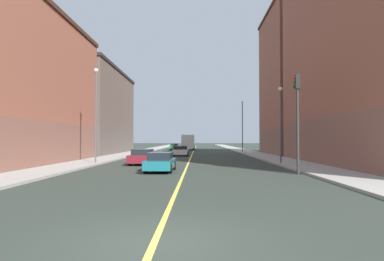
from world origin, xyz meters
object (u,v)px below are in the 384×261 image
object	(u,v)px
traffic_light_left_near	(297,110)
box_truck	(188,142)
building_left_near	(383,36)
street_lamp_left_near	(281,116)
car_white	(181,151)
car_green	(174,147)
car_teal	(161,162)
street_lamp_right_near	(96,106)
street_lamp_left_far	(242,122)
car_maroon	(143,157)
building_left_mid	(304,83)
building_right_midblock	(86,112)

from	to	relation	value
traffic_light_left_near	box_truck	size ratio (longest dim) A/B	0.78
building_left_near	street_lamp_left_near	bearing A→B (deg)	167.53
car_white	car_green	size ratio (longest dim) A/B	0.95
car_teal	car_green	size ratio (longest dim) A/B	1.05
building_left_near	car_teal	size ratio (longest dim) A/B	5.38
building_left_near	street_lamp_right_near	distance (m)	24.87
street_lamp_left_far	car_maroon	size ratio (longest dim) A/B	1.92
building_left_mid	street_lamp_left_near	distance (m)	21.42
street_lamp_left_far	car_teal	distance (m)	34.07
traffic_light_left_near	box_truck	world-z (taller)	traffic_light_left_near
traffic_light_left_near	car_maroon	distance (m)	14.07
building_right_midblock	car_green	distance (m)	25.15
building_right_midblock	street_lamp_right_near	xyz separation A→B (m)	(7.99, -21.33, -1.26)
building_left_near	building_right_midblock	world-z (taller)	building_left_near
car_white	car_maroon	world-z (taller)	car_maroon
car_green	box_truck	size ratio (longest dim) A/B	0.55
traffic_light_left_near	box_truck	distance (m)	49.47
car_maroon	box_truck	size ratio (longest dim) A/B	0.54
building_left_near	street_lamp_right_near	bearing A→B (deg)	176.04
street_lamp_left_near	car_maroon	distance (m)	12.52
building_right_midblock	building_left_mid	bearing A→B (deg)	-4.15
car_green	building_right_midblock	bearing A→B (deg)	-118.96
street_lamp_left_near	car_teal	size ratio (longest dim) A/B	1.45
car_maroon	car_green	world-z (taller)	car_maroon
car_maroon	box_truck	bearing A→B (deg)	86.15
building_right_midblock	street_lamp_left_near	xyz separation A→B (m)	(24.18, -21.24, -2.14)
building_left_mid	box_truck	xyz separation A→B (m)	(-17.26, 21.31, -8.68)
car_maroon	building_left_near	bearing A→B (deg)	-3.98
car_green	car_maroon	bearing A→B (deg)	-89.58
traffic_light_left_near	street_lamp_left_far	size ratio (longest dim) A/B	0.75
traffic_light_left_near	street_lamp_left_near	distance (m)	8.57
traffic_light_left_near	street_lamp_left_near	bearing A→B (deg)	83.19
car_teal	building_left_mid	bearing A→B (deg)	55.31
building_left_mid	car_teal	world-z (taller)	building_left_mid
building_left_near	car_white	xyz separation A→B (m)	(-17.47, 17.10, -10.02)
building_left_near	building_right_midblock	bearing A→B (deg)	144.43
building_left_near	building_right_midblock	size ratio (longest dim) A/B	1.15
car_maroon	traffic_light_left_near	bearing A→B (deg)	-36.50
car_maroon	car_teal	size ratio (longest dim) A/B	0.95
street_lamp_left_near	car_teal	xyz separation A→B (m)	(-9.73, -6.70, -3.57)
building_left_near	car_white	distance (m)	26.42
car_teal	box_truck	size ratio (longest dim) A/B	0.57
traffic_light_left_near	street_lamp_left_near	world-z (taller)	street_lamp_left_near
box_truck	traffic_light_left_near	bearing A→B (deg)	-80.38
traffic_light_left_near	street_lamp_left_far	world-z (taller)	street_lamp_left_far
building_left_mid	building_right_midblock	xyz separation A→B (m)	(-32.17, 2.33, -3.97)
car_green	car_teal	bearing A→B (deg)	-87.00
building_right_midblock	traffic_light_left_near	xyz separation A→B (m)	(23.16, -29.74, -2.34)
building_left_mid	car_white	size ratio (longest dim) A/B	5.01
car_teal	box_truck	world-z (taller)	box_truck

